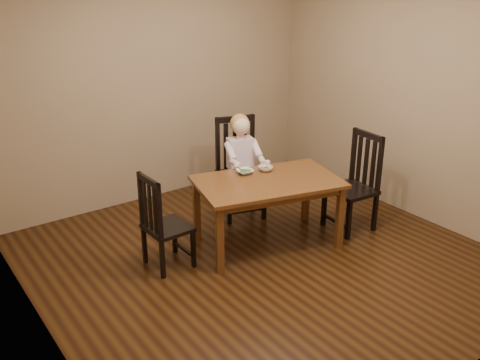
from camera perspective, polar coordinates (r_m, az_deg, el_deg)
room at (r=4.63m, az=2.70°, el=6.09°), size 4.01×4.01×2.71m
dining_table at (r=5.20m, az=2.96°, el=-0.83°), size 1.53×1.13×0.69m
chair_child at (r=5.91m, az=-0.09°, el=1.18°), size 0.58×0.56×1.09m
chair_left at (r=4.90m, az=-8.23°, el=-4.65°), size 0.39×0.40×0.92m
chair_right at (r=5.70m, az=12.17°, el=-0.40°), size 0.46×0.48×1.03m
toddler at (r=5.80m, az=0.10°, el=2.50°), size 0.47×0.54×0.62m
bowl_peas at (r=5.32m, az=0.52°, el=0.90°), size 0.19×0.19×0.04m
bowl_veg at (r=5.40m, az=2.74°, el=1.24°), size 0.19×0.19×0.05m
fork at (r=5.28m, az=0.20°, el=1.02°), size 0.05×0.11×0.05m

